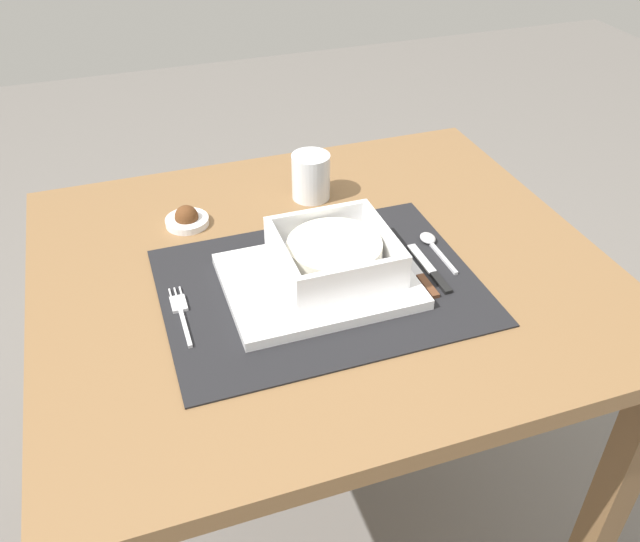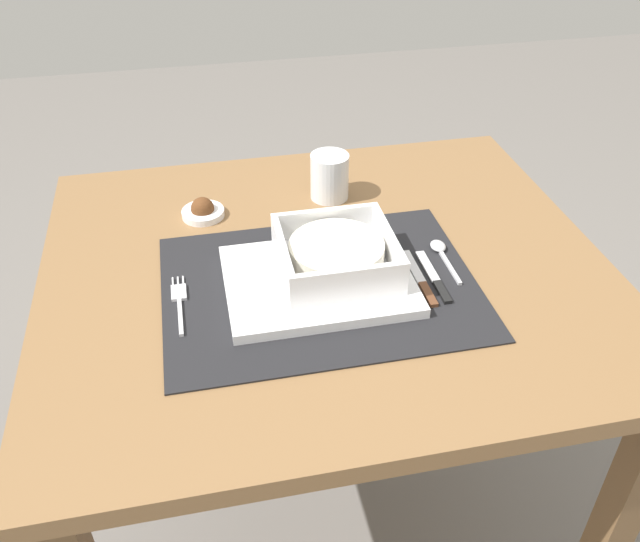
# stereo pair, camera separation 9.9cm
# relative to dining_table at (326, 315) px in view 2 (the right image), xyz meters

# --- Properties ---
(ground_plane) EXTENTS (6.00, 6.00, 0.00)m
(ground_plane) POSITION_rel_dining_table_xyz_m (0.00, 0.00, -0.61)
(ground_plane) COLOR slate
(dining_table) EXTENTS (0.88, 0.77, 0.72)m
(dining_table) POSITION_rel_dining_table_xyz_m (0.00, 0.00, 0.00)
(dining_table) COLOR brown
(dining_table) RESTS_ON ground
(placemat) EXTENTS (0.47, 0.35, 0.00)m
(placemat) POSITION_rel_dining_table_xyz_m (-0.02, -0.06, 0.11)
(placemat) COLOR black
(placemat) RESTS_ON dining_table
(serving_plate) EXTENTS (0.28, 0.22, 0.02)m
(serving_plate) POSITION_rel_dining_table_xyz_m (-0.02, -0.05, 0.12)
(serving_plate) COLOR white
(serving_plate) RESTS_ON placemat
(porridge_bowl) EXTENTS (0.17, 0.17, 0.06)m
(porridge_bowl) POSITION_rel_dining_table_xyz_m (0.01, -0.04, 0.15)
(porridge_bowl) COLOR white
(porridge_bowl) RESTS_ON serving_plate
(fork) EXTENTS (0.02, 0.13, 0.00)m
(fork) POSITION_rel_dining_table_xyz_m (-0.23, -0.05, 0.11)
(fork) COLOR silver
(fork) RESTS_ON placemat
(spoon) EXTENTS (0.02, 0.12, 0.01)m
(spoon) POSITION_rel_dining_table_xyz_m (0.18, -0.01, 0.11)
(spoon) COLOR silver
(spoon) RESTS_ON placemat
(butter_knife) EXTENTS (0.01, 0.13, 0.01)m
(butter_knife) POSITION_rel_dining_table_xyz_m (0.15, -0.08, 0.11)
(butter_knife) COLOR black
(butter_knife) RESTS_ON placemat
(bread_knife) EXTENTS (0.01, 0.14, 0.01)m
(bread_knife) POSITION_rel_dining_table_xyz_m (0.13, -0.08, 0.11)
(bread_knife) COLOR #59331E
(bread_knife) RESTS_ON placemat
(drinking_glass) EXTENTS (0.07, 0.07, 0.08)m
(drinking_glass) POSITION_rel_dining_table_xyz_m (0.05, 0.20, 0.14)
(drinking_glass) COLOR white
(drinking_glass) RESTS_ON dining_table
(condiment_saucer) EXTENTS (0.07, 0.07, 0.04)m
(condiment_saucer) POSITION_rel_dining_table_xyz_m (-0.18, 0.18, 0.12)
(condiment_saucer) COLOR white
(condiment_saucer) RESTS_ON dining_table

